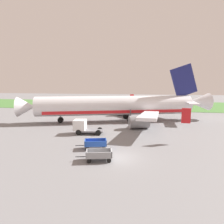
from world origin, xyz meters
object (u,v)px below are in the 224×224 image
service_truck_beside_carts (83,126)px  airplane (121,106)px  traffic_cone_near_plane (83,126)px  baggage_cart_nearest (99,155)px  baggage_cart_second_in_row (95,144)px

service_truck_beside_carts → airplane: bearing=68.0°
traffic_cone_near_plane → airplane: bearing=52.3°
baggage_cart_nearest → service_truck_beside_carts: service_truck_beside_carts is taller
traffic_cone_near_plane → baggage_cart_second_in_row: bearing=-64.8°
airplane → baggage_cart_second_in_row: (-0.72, -16.92, -2.45)m
baggage_cart_second_in_row → baggage_cart_nearest: bearing=-70.2°
airplane → baggage_cart_nearest: (0.51, -20.33, -2.45)m
baggage_cart_nearest → traffic_cone_near_plane: size_ratio=5.05×
airplane → service_truck_beside_carts: (-4.25, -10.53, -1.95)m
baggage_cart_nearest → baggage_cart_second_in_row: (-1.23, 3.41, 0.00)m
baggage_cart_nearest → traffic_cone_near_plane: (-5.90, 13.36, -0.24)m
baggage_cart_nearest → baggage_cart_second_in_row: same height
airplane → baggage_cart_second_in_row: 17.11m
baggage_cart_second_in_row → service_truck_beside_carts: (-3.53, 6.39, 0.50)m
baggage_cart_second_in_row → traffic_cone_near_plane: size_ratio=5.05×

